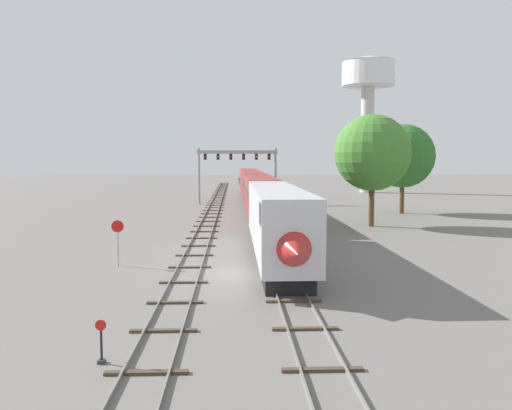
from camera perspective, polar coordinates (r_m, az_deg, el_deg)
ground_plane at (r=30.60m, az=-0.93°, el=-7.56°), size 400.00×400.00×0.00m
track_main at (r=90.15m, az=-0.65°, el=0.78°), size 2.60×200.00×0.16m
track_near at (r=70.23m, az=-4.64°, el=-0.43°), size 2.60×160.00×0.16m
passenger_train at (r=67.63m, az=-0.07°, el=1.54°), size 3.04×87.88×4.80m
signal_gantry at (r=79.04m, az=-2.05°, el=4.61°), size 12.10×0.49×8.36m
water_tower at (r=109.69m, az=12.08°, el=12.79°), size 10.60×10.60×27.23m
switch_stand at (r=18.40m, az=-16.44°, el=-14.65°), size 0.36×0.24×1.46m
stop_sign at (r=33.78m, az=-14.78°, el=-3.31°), size 0.76×0.08×2.88m
trackside_tree_left at (r=53.20m, az=12.53°, el=5.54°), size 7.54×7.54×11.07m
trackside_tree_mid at (r=67.05m, az=15.65°, el=5.14°), size 7.79×7.79×10.97m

